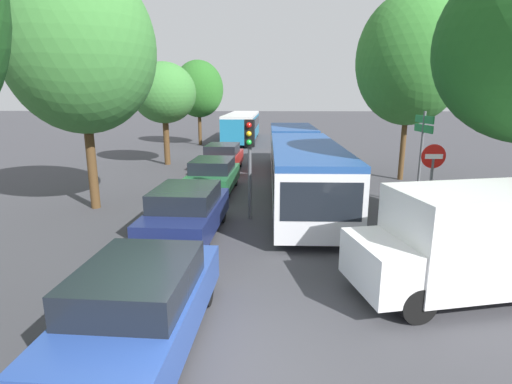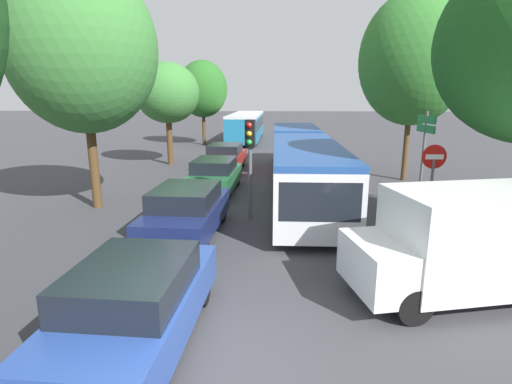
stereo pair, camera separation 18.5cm
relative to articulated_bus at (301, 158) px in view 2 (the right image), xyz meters
name	(u,v)px [view 2 (the right image)]	position (x,y,z in m)	size (l,w,h in m)	color
ground_plane	(226,367)	(-2.00, -12.65, -1.40)	(200.00, 200.00, 0.00)	#3D3D42
articulated_bus	(301,158)	(0.00, 0.00, 0.00)	(2.55, 16.31, 2.42)	silver
city_bus_rear	(246,125)	(-3.72, 19.25, 0.05)	(2.89, 11.72, 2.51)	teal
queued_car_blue	(136,303)	(-3.58, -12.12, -0.62)	(2.12, 4.51, 1.53)	#284799
queued_car_navy	(187,211)	(-3.87, -6.66, -0.61)	(2.13, 4.55, 1.55)	navy
queued_car_green	(215,175)	(-3.81, -1.04, -0.64)	(2.05, 4.38, 1.49)	#236638
queued_car_red	(225,157)	(-3.93, 4.07, -0.63)	(2.09, 4.46, 1.52)	#B21E19
white_van	(478,240)	(3.02, -10.07, -0.15)	(5.29, 2.94, 2.31)	white
traffic_light	(250,147)	(-2.04, -4.84, 1.10)	(0.35, 0.38, 3.40)	#56595E
no_entry_sign	(432,177)	(3.34, -6.58, 0.48)	(0.70, 0.08, 2.82)	#56595E
direction_sign_post	(425,140)	(4.43, -2.83, 1.16)	(0.19, 1.40, 3.60)	#56595E
tree_left_mid	(83,49)	(-7.98, -3.63, 4.37)	(5.18, 5.18, 8.74)	#51381E
tree_left_far	(167,95)	(-7.63, 6.15, 2.80)	(3.79, 3.79, 6.09)	#51381E
tree_left_distant	(203,89)	(-7.14, 16.04, 3.25)	(4.11, 4.11, 6.98)	#51381E
tree_right_mid	(414,63)	(5.32, 1.84, 4.27)	(5.10, 5.10, 8.92)	#51381E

